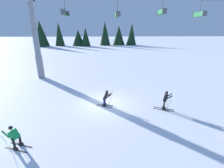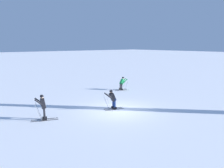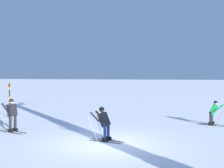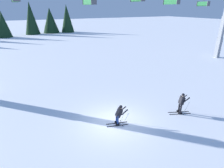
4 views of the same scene
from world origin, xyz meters
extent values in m
plane|color=white|center=(0.00, 0.00, 0.00)|extent=(260.00, 260.00, 0.00)
cube|color=black|center=(0.07, -0.26, 0.01)|extent=(1.52, 0.51, 0.01)
cube|color=black|center=(0.07, -0.26, 0.09)|extent=(0.30, 0.18, 0.16)
cylinder|color=navy|center=(0.07, -0.26, 0.51)|extent=(0.13, 0.13, 0.67)
cube|color=black|center=(-0.02, -0.56, 0.01)|extent=(1.52, 0.51, 0.01)
cube|color=black|center=(-0.02, -0.56, 0.09)|extent=(0.30, 0.18, 0.16)
cylinder|color=navy|center=(-0.02, -0.56, 0.51)|extent=(0.13, 0.13, 0.67)
cube|color=black|center=(0.14, -0.44, 0.95)|extent=(0.58, 0.54, 0.67)
sphere|color=#997051|center=(0.26, -0.47, 1.36)|extent=(0.22, 0.22, 0.22)
sphere|color=black|center=(0.26, -0.47, 1.40)|extent=(0.24, 0.24, 0.24)
cylinder|color=black|center=(0.53, -0.31, 1.07)|extent=(0.50, 0.22, 0.44)
cylinder|color=gray|center=(0.59, -0.28, 0.46)|extent=(0.47, 0.03, 1.15)
cylinder|color=black|center=(0.43, -0.19, 0.05)|extent=(0.07, 0.07, 0.01)
cylinder|color=black|center=(0.41, -0.76, 1.07)|extent=(0.50, 0.22, 0.44)
cylinder|color=gray|center=(0.44, -0.81, 0.46)|extent=(0.42, 0.26, 1.15)
cylinder|color=black|center=(0.25, -0.81, 0.05)|extent=(0.07, 0.07, 0.01)
cube|color=gray|center=(24.26, 8.70, 1.62)|extent=(0.66, 0.66, 3.24)
cube|color=gray|center=(24.26, 8.70, 4.85)|extent=(0.56, 0.56, 3.24)
cube|color=#1E6633|center=(-4.64, 8.70, 8.22)|extent=(0.45, 2.38, 0.06)
cube|color=#1E6633|center=(1.93, 8.70, 8.03)|extent=(0.45, 2.35, 0.06)
cube|color=#1E6633|center=(1.74, 8.70, 8.31)|extent=(0.06, 2.35, 0.55)
cylinder|color=#4C4F54|center=(2.24, 8.70, 8.33)|extent=(0.04, 2.23, 0.04)
cube|color=#4C4F54|center=(1.93, 9.87, 8.31)|extent=(0.57, 0.05, 0.63)
cube|color=#4C4F54|center=(1.93, 7.52, 8.31)|extent=(0.57, 0.05, 0.63)
cube|color=#1E6633|center=(7.72, 8.70, 8.39)|extent=(0.45, 2.08, 0.06)
cube|color=#1E6633|center=(12.85, 8.70, 8.13)|extent=(0.45, 2.32, 0.06)
cube|color=#1E6633|center=(12.66, 8.70, 8.40)|extent=(0.06, 2.32, 0.55)
cylinder|color=#4C4F54|center=(13.16, 8.70, 8.43)|extent=(0.04, 2.20, 0.04)
cube|color=#4C4F54|center=(12.85, 9.86, 8.40)|extent=(0.57, 0.05, 0.63)
cube|color=#4C4F54|center=(12.85, 7.54, 8.40)|extent=(0.57, 0.05, 0.63)
cube|color=#1E6633|center=(18.79, 8.70, 7.93)|extent=(0.45, 1.69, 0.06)
cube|color=#1E6633|center=(18.60, 8.70, 8.21)|extent=(0.06, 1.69, 0.55)
cylinder|color=#4C4F54|center=(19.10, 8.70, 8.23)|extent=(0.04, 1.61, 0.04)
cube|color=#4C4F54|center=(18.79, 9.54, 8.21)|extent=(0.57, 0.05, 0.63)
cube|color=#4C4F54|center=(18.79, 7.85, 8.21)|extent=(0.57, 0.05, 0.63)
cube|color=black|center=(5.19, -1.23, 0.01)|extent=(1.63, 0.73, 0.01)
cube|color=black|center=(5.19, -1.23, 0.09)|extent=(0.30, 0.21, 0.16)
cylinder|color=black|center=(5.19, -1.23, 0.58)|extent=(0.13, 0.13, 0.82)
cube|color=black|center=(5.08, -1.51, 0.01)|extent=(1.63, 0.73, 0.01)
cube|color=black|center=(5.08, -1.51, 0.09)|extent=(0.30, 0.21, 0.16)
cylinder|color=black|center=(5.08, -1.51, 0.58)|extent=(0.13, 0.13, 0.82)
cube|color=black|center=(5.18, -1.39, 1.12)|extent=(0.49, 0.52, 0.64)
sphere|color=beige|center=(5.22, -1.41, 1.55)|extent=(0.22, 0.22, 0.22)
sphere|color=black|center=(5.22, -1.41, 1.58)|extent=(0.24, 0.24, 0.24)
cylinder|color=black|center=(5.51, -1.28, 1.26)|extent=(0.49, 0.26, 0.43)
cylinder|color=gray|center=(5.57, -1.25, 0.55)|extent=(0.40, 0.07, 1.16)
cylinder|color=black|center=(5.42, -1.14, 0.05)|extent=(0.07, 0.07, 0.01)
cylinder|color=black|center=(5.34, -1.70, 1.26)|extent=(0.49, 0.26, 0.43)
cylinder|color=gray|center=(5.36, -1.76, 0.55)|extent=(0.33, 0.25, 1.16)
cylinder|color=black|center=(5.18, -1.74, 0.05)|extent=(0.07, 0.07, 0.01)
cone|color=black|center=(12.19, 54.44, 4.35)|extent=(4.18, 4.18, 8.70)
cone|color=black|center=(6.96, 55.33, 3.85)|extent=(5.08, 5.08, 7.69)
cone|color=black|center=(1.13, 54.42, 4.71)|extent=(4.32, 4.32, 9.42)
cone|color=black|center=(-6.51, 50.88, 3.47)|extent=(3.74, 3.74, 6.94)
camera|label=1|loc=(-0.06, -13.09, 6.61)|focal=25.01mm
camera|label=2|loc=(10.58, 12.17, 4.90)|focal=35.76mm
camera|label=3|loc=(-2.54, 11.42, 2.97)|focal=44.44mm
camera|label=4|loc=(-5.66, -10.25, 7.76)|focal=30.21mm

